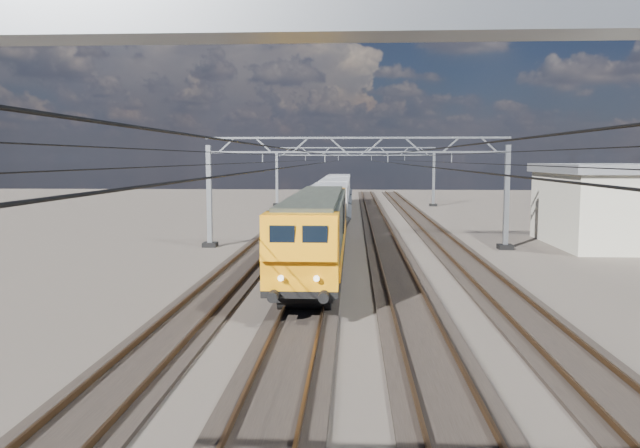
{
  "coord_description": "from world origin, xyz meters",
  "views": [
    {
      "loc": [
        -0.19,
        -35.86,
        5.74
      ],
      "look_at": [
        -1.88,
        -4.13,
        2.4
      ],
      "focal_mm": 35.0,
      "sensor_mm": 36.0,
      "label": 1
    }
  ],
  "objects_px": {
    "catenary_gantry_far": "(355,174)",
    "hopper_wagon_mid": "(335,194)",
    "locomotive": "(316,228)",
    "hopper_wagon_lead": "(330,204)",
    "hopper_wagon_third": "(338,187)",
    "catenary_gantry_mid": "(356,187)"
  },
  "relations": [
    {
      "from": "catenary_gantry_far",
      "to": "hopper_wagon_mid",
      "type": "height_order",
      "value": "catenary_gantry_far"
    },
    {
      "from": "locomotive",
      "to": "hopper_wagon_lead",
      "type": "distance_m",
      "value": 17.7
    },
    {
      "from": "catenary_gantry_far",
      "to": "hopper_wagon_mid",
      "type": "bearing_deg",
      "value": -98.56
    },
    {
      "from": "catenary_gantry_mid",
      "to": "hopper_wagon_mid",
      "type": "distance_m",
      "value": 22.87
    },
    {
      "from": "locomotive",
      "to": "hopper_wagon_mid",
      "type": "relative_size",
      "value": 1.62
    },
    {
      "from": "hopper_wagon_lead",
      "to": "hopper_wagon_mid",
      "type": "xyz_separation_m",
      "value": [
        0.0,
        14.2,
        0.0
      ]
    },
    {
      "from": "locomotive",
      "to": "hopper_wagon_mid",
      "type": "xyz_separation_m",
      "value": [
        -0.0,
        31.9,
        -0.09
      ]
    },
    {
      "from": "catenary_gantry_far",
      "to": "locomotive",
      "type": "relative_size",
      "value": 0.94
    },
    {
      "from": "catenary_gantry_mid",
      "to": "locomotive",
      "type": "xyz_separation_m",
      "value": [
        -2.0,
        -9.18,
        -1.58
      ]
    },
    {
      "from": "catenary_gantry_far",
      "to": "hopper_wagon_third",
      "type": "xyz_separation_m",
      "value": [
        -2.0,
        0.92,
        -1.67
      ]
    },
    {
      "from": "catenary_gantry_mid",
      "to": "hopper_wagon_mid",
      "type": "xyz_separation_m",
      "value": [
        -2.0,
        22.72,
        -1.67
      ]
    },
    {
      "from": "catenary_gantry_mid",
      "to": "hopper_wagon_third",
      "type": "distance_m",
      "value": 37.01
    },
    {
      "from": "hopper_wagon_third",
      "to": "locomotive",
      "type": "bearing_deg",
      "value": -90.0
    },
    {
      "from": "hopper_wagon_third",
      "to": "hopper_wagon_mid",
      "type": "bearing_deg",
      "value": -90.0
    },
    {
      "from": "hopper_wagon_mid",
      "to": "hopper_wagon_third",
      "type": "distance_m",
      "value": 14.2
    },
    {
      "from": "catenary_gantry_far",
      "to": "hopper_wagon_lead",
      "type": "xyz_separation_m",
      "value": [
        -2.0,
        -27.48,
        -1.67
      ]
    },
    {
      "from": "catenary_gantry_mid",
      "to": "locomotive",
      "type": "distance_m",
      "value": 9.53
    },
    {
      "from": "catenary_gantry_far",
      "to": "locomotive",
      "type": "bearing_deg",
      "value": -92.53
    },
    {
      "from": "catenary_gantry_mid",
      "to": "catenary_gantry_far",
      "type": "relative_size",
      "value": 1.0
    },
    {
      "from": "catenary_gantry_mid",
      "to": "catenary_gantry_far",
      "type": "xyz_separation_m",
      "value": [
        0.0,
        36.0,
        0.0
      ]
    },
    {
      "from": "hopper_wagon_mid",
      "to": "catenary_gantry_mid",
      "type": "bearing_deg",
      "value": -84.97
    },
    {
      "from": "hopper_wagon_mid",
      "to": "hopper_wagon_lead",
      "type": "bearing_deg",
      "value": -90.0
    }
  ]
}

